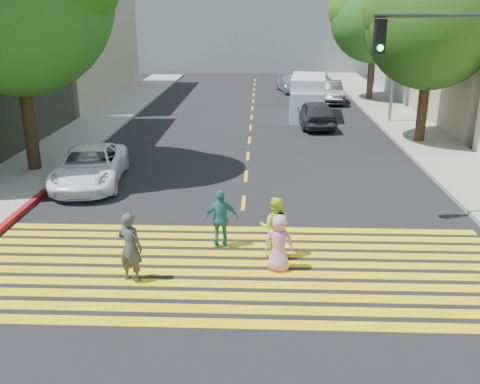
# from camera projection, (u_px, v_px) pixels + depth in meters

# --- Properties ---
(ground) EXTENTS (120.00, 120.00, 0.00)m
(ground) POSITION_uv_depth(u_px,v_px,m) (235.00, 294.00, 11.95)
(ground) COLOR black
(sidewalk_left) EXTENTS (3.00, 40.00, 0.15)m
(sidewalk_left) POSITION_uv_depth(u_px,v_px,m) (115.00, 112.00, 33.05)
(sidewalk_left) COLOR gray
(sidewalk_left) RESTS_ON ground
(sidewalk_right) EXTENTS (3.00, 60.00, 0.15)m
(sidewalk_right) POSITION_uv_depth(u_px,v_px,m) (425.00, 140.00, 25.81)
(sidewalk_right) COLOR gray
(sidewalk_right) RESTS_ON ground
(curb_red) EXTENTS (0.20, 8.00, 0.16)m
(curb_red) POSITION_uv_depth(u_px,v_px,m) (37.00, 198.00, 17.85)
(curb_red) COLOR maroon
(curb_red) RESTS_ON ground
(crosswalk) EXTENTS (13.40, 5.30, 0.01)m
(crosswalk) POSITION_uv_depth(u_px,v_px,m) (237.00, 268.00, 13.15)
(crosswalk) COLOR yellow
(crosswalk) RESTS_ON ground
(lane_line) EXTENTS (0.12, 34.40, 0.01)m
(lane_line) POSITION_uv_depth(u_px,v_px,m) (252.00, 113.00, 33.23)
(lane_line) COLOR yellow
(lane_line) RESTS_ON ground
(building_left_tan) EXTENTS (12.00, 16.00, 10.00)m
(building_left_tan) POSITION_uv_depth(u_px,v_px,m) (26.00, 26.00, 37.41)
(building_left_tan) COLOR tan
(building_left_tan) RESTS_ON ground
(building_right_grey) EXTENTS (10.00, 10.00, 10.00)m
(building_right_grey) POSITION_uv_depth(u_px,v_px,m) (464.00, 26.00, 38.18)
(building_right_grey) COLOR gray
(building_right_grey) RESTS_ON ground
(backdrop_block) EXTENTS (30.00, 8.00, 12.00)m
(backdrop_block) POSITION_uv_depth(u_px,v_px,m) (257.00, 11.00, 55.43)
(backdrop_block) COLOR gray
(backdrop_block) RESTS_ON ground
(tree_right_near) EXTENTS (7.36, 7.02, 8.58)m
(tree_right_near) POSITION_uv_depth(u_px,v_px,m) (434.00, 16.00, 23.73)
(tree_right_near) COLOR #371F14
(tree_right_near) RESTS_ON ground
(tree_right_far) EXTENTS (7.35, 6.94, 8.75)m
(tree_right_far) POSITION_uv_depth(u_px,v_px,m) (377.00, 12.00, 35.85)
(tree_right_far) COLOR #312418
(tree_right_far) RESTS_ON ground
(pedestrian_man) EXTENTS (0.73, 0.61, 1.71)m
(pedestrian_man) POSITION_uv_depth(u_px,v_px,m) (130.00, 247.00, 12.28)
(pedestrian_man) COLOR #3E3D42
(pedestrian_man) RESTS_ON ground
(pedestrian_woman) EXTENTS (0.86, 0.71, 1.62)m
(pedestrian_woman) POSITION_uv_depth(u_px,v_px,m) (275.00, 227.00, 13.54)
(pedestrian_woman) COLOR #D0F52A
(pedestrian_woman) RESTS_ON ground
(pedestrian_child) EXTENTS (0.76, 0.56, 1.43)m
(pedestrian_child) POSITION_uv_depth(u_px,v_px,m) (279.00, 243.00, 12.85)
(pedestrian_child) COLOR pink
(pedestrian_child) RESTS_ON ground
(pedestrian_extra) EXTENTS (0.99, 0.55, 1.59)m
(pedestrian_extra) POSITION_uv_depth(u_px,v_px,m) (221.00, 219.00, 14.13)
(pedestrian_extra) COLOR teal
(pedestrian_extra) RESTS_ON ground
(white_sedan) EXTENTS (2.82, 5.12, 1.36)m
(white_sedan) POSITION_uv_depth(u_px,v_px,m) (90.00, 166.00, 19.33)
(white_sedan) COLOR white
(white_sedan) RESTS_ON ground
(dark_car_near) EXTENTS (2.13, 4.47, 1.48)m
(dark_car_near) POSITION_uv_depth(u_px,v_px,m) (315.00, 114.00, 28.85)
(dark_car_near) COLOR black
(dark_car_near) RESTS_ON ground
(silver_car) EXTENTS (2.77, 5.15, 1.42)m
(silver_car) POSITION_uv_depth(u_px,v_px,m) (293.00, 83.00, 41.49)
(silver_car) COLOR #9DA9B4
(silver_car) RESTS_ON ground
(dark_car_parked) EXTENTS (1.59, 4.46, 1.46)m
(dark_car_parked) POSITION_uv_depth(u_px,v_px,m) (330.00, 92.00, 36.66)
(dark_car_parked) COLOR #28282A
(dark_car_parked) RESTS_ON ground
(white_van) EXTENTS (2.37, 5.24, 2.40)m
(white_van) POSITION_uv_depth(u_px,v_px,m) (308.00, 98.00, 31.36)
(white_van) COLOR silver
(white_van) RESTS_ON ground
(traffic_signal) EXTENTS (4.31, 0.62, 6.32)m
(traffic_signal) POSITION_uv_depth(u_px,v_px,m) (478.00, 84.00, 14.73)
(traffic_signal) COLOR black
(traffic_signal) RESTS_ON ground
(street_lamp) EXTENTS (2.09, 0.64, 9.31)m
(street_lamp) POSITION_uv_depth(u_px,v_px,m) (394.00, 24.00, 28.26)
(street_lamp) COLOR gray
(street_lamp) RESTS_ON ground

